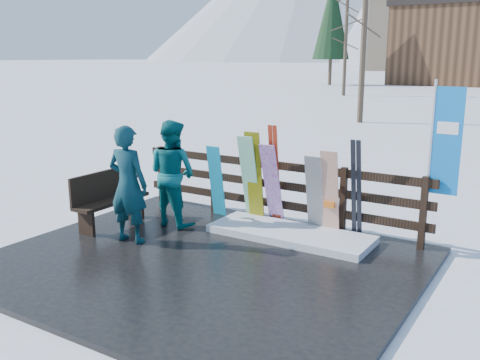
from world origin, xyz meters
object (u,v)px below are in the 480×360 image
Objects in this scene: rental_flag at (443,148)px; snowboard_4 at (315,195)px; snowboard_1 at (250,179)px; person_front at (128,184)px; snowboard_5 at (330,194)px; bench at (109,197)px; snowboard_0 at (216,181)px; snowboard_2 at (254,178)px; snowboard_3 at (272,185)px; person_back at (172,173)px.

snowboard_4 is at bearing -171.94° from rental_flag.
snowboard_1 is 2.21m from person_front.
snowboard_1 reaches higher than snowboard_5.
bench is at bearing -155.80° from snowboard_4.
snowboard_0 reaches higher than bench.
snowboard_2 reaches higher than snowboard_3.
person_back reaches higher than bench.
rental_flag is at bearing 4.87° from snowboard_1.
person_back is at bearing -165.37° from rental_flag.
snowboard_1 is 1.18× the size of snowboard_4.
person_front is (-4.27, -2.18, -0.66)m from rental_flag.
rental_flag is at bearing 3.97° from snowboard_0.
snowboard_0 is 0.72× the size of person_back.
snowboard_5 is (1.07, -0.00, -0.01)m from snowboard_3.
snowboard_5 is at bearing -0.00° from snowboard_4.
snowboard_3 is at bearing 180.00° from snowboard_5.
rental_flag is at bearing 18.57° from bench.
person_front reaches higher than snowboard_4.
bench is at bearing -31.92° from person_front.
person_back is (0.03, 1.07, -0.01)m from person_front.
person_back is at bearing -162.18° from snowboard_5.
person_front is 1.07m from person_back.
person_back reaches higher than snowboard_0.
rental_flag reaches higher than snowboard_5.
snowboard_1 is 1.53m from snowboard_5.
snowboard_0 is 1.18m from snowboard_3.
snowboard_3 is 1.07m from snowboard_5.
bench is 1.02× the size of snowboard_5.
rental_flag is 1.39× the size of person_back.
snowboard_2 is 1.44m from snowboard_5.
snowboard_1 is 1.10× the size of snowboard_5.
snowboard_0 is 0.92× the size of snowboard_5.
snowboard_2 is at bearing -174.97° from rental_flag.
rental_flag reaches higher than bench.
snowboard_4 is 0.93× the size of snowboard_5.
snowboard_4 is at bearing -156.98° from person_back.
person_front is at bearing -144.07° from snowboard_5.
snowboard_0 is 0.95m from person_back.
snowboard_3 is at bearing 0.00° from snowboard_1.
person_back is at bearing -160.28° from snowboard_4.
snowboard_0 is 2.25m from snowboard_5.
person_front reaches higher than snowboard_5.
snowboard_0 is 4.01m from rental_flag.
person_back is at bearing 34.11° from bench.
snowboard_1 is 0.87× the size of person_back.
snowboard_4 is at bearing 0.00° from snowboard_3.
bench is 0.93× the size of snowboard_1.
snowboard_2 is at bearing 180.00° from snowboard_3.
person_front is at bearing -141.09° from snowboard_4.
snowboard_2 reaches higher than snowboard_0.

